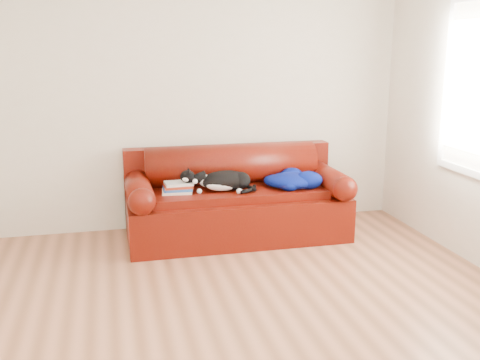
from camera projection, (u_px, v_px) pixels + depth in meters
The scene contains 7 objects.
ground at pixel (227, 309), 4.01m from camera, with size 4.50×4.50×0.00m, color brown.
room_shell at pixel (243, 72), 3.67m from camera, with size 4.52×4.02×2.61m.
sofa_base at pixel (237, 214), 5.47m from camera, with size 2.10×0.90×0.50m.
sofa_back at pixel (231, 178), 5.62m from camera, with size 2.10×1.01×0.88m.
book_stack at pixel (178, 188), 5.21m from camera, with size 0.29×0.23×0.10m.
cat at pixel (225, 181), 5.27m from camera, with size 0.64×0.36×0.24m.
blanket at pixel (292, 179), 5.41m from camera, with size 0.55×0.46×0.17m.
Camera 1 is at (-0.77, -3.60, 1.84)m, focal length 42.00 mm.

